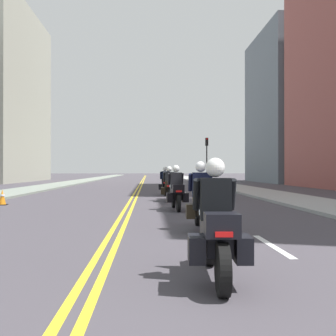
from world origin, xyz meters
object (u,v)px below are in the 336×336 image
at_px(motorcycle_4, 165,184).
at_px(traffic_cone_1, 2,197).
at_px(motorcycle_3, 169,187).
at_px(motorcycle_1, 201,203).
at_px(motorcycle_0, 216,232).
at_px(motorcycle_2, 176,192).
at_px(traffic_light_far, 207,152).

bearing_deg(motorcycle_4, traffic_cone_1, -135.80).
bearing_deg(motorcycle_3, motorcycle_1, -85.78).
xyz_separation_m(motorcycle_0, motorcycle_3, (0.09, 13.84, 0.02)).
xyz_separation_m(motorcycle_2, traffic_cone_1, (-7.07, 2.49, -0.34)).
xyz_separation_m(motorcycle_0, traffic_light_far, (5.00, 35.84, 2.62)).
bearing_deg(motorcycle_0, motorcycle_1, 88.05).
relative_size(motorcycle_1, motorcycle_4, 1.01).
distance_m(motorcycle_4, traffic_light_far, 18.06).
xyz_separation_m(motorcycle_0, motorcycle_4, (0.09, 18.66, 0.02)).
xyz_separation_m(motorcycle_4, traffic_cone_1, (-7.03, -6.64, -0.34)).
distance_m(motorcycle_1, motorcycle_2, 5.09).
xyz_separation_m(motorcycle_1, traffic_cone_1, (-7.31, 7.57, -0.34)).
bearing_deg(traffic_light_far, traffic_cone_1, -116.62).
bearing_deg(motorcycle_3, motorcycle_4, 92.49).
relative_size(motorcycle_3, traffic_cone_1, 3.42).
relative_size(motorcycle_2, motorcycle_3, 1.00).
bearing_deg(traffic_cone_1, traffic_light_far, 63.38).
xyz_separation_m(motorcycle_1, motorcycle_2, (-0.25, 5.08, 0.00)).
bearing_deg(motorcycle_1, traffic_light_far, 83.72).
relative_size(motorcycle_2, motorcycle_4, 0.98).
bearing_deg(motorcycle_3, motorcycle_2, -87.01).
bearing_deg(motorcycle_3, traffic_light_far, 79.90).
height_order(motorcycle_3, traffic_cone_1, motorcycle_3).
bearing_deg(motorcycle_2, motorcycle_4, 87.54).
relative_size(motorcycle_0, motorcycle_3, 0.99).
bearing_deg(motorcycle_1, motorcycle_2, 94.87).
height_order(traffic_cone_1, traffic_light_far, traffic_light_far).
height_order(motorcycle_0, motorcycle_2, motorcycle_2).
height_order(motorcycle_0, traffic_light_far, traffic_light_far).
bearing_deg(motorcycle_1, traffic_cone_1, 136.10).
distance_m(traffic_cone_1, traffic_light_far, 26.80).
bearing_deg(motorcycle_1, motorcycle_3, 93.84).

